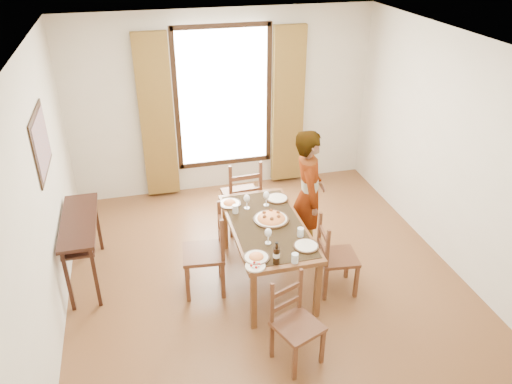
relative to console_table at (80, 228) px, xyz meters
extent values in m
plane|color=#53361A|center=(2.03, -0.60, -0.68)|extent=(5.00, 5.00, 0.00)
cube|color=beige|center=(2.03, 1.90, 0.67)|extent=(4.50, 0.10, 2.70)
cube|color=beige|center=(2.03, -3.10, 0.67)|extent=(4.50, 0.10, 2.70)
cube|color=beige|center=(-0.22, -0.60, 0.67)|extent=(0.10, 5.00, 2.70)
cube|color=beige|center=(4.28, -0.60, 0.67)|extent=(0.10, 5.00, 2.70)
cube|color=white|center=(2.03, -0.60, 2.04)|extent=(4.50, 5.00, 0.04)
cube|color=white|center=(2.03, 1.87, 0.77)|extent=(1.30, 0.04, 2.00)
cube|color=olive|center=(1.05, 1.81, 0.57)|extent=(0.48, 0.10, 2.40)
cube|color=olive|center=(3.01, 1.81, 0.57)|extent=(0.48, 0.10, 2.40)
cube|color=black|center=(-0.21, 0.00, 1.07)|extent=(0.02, 0.86, 0.66)
cube|color=#C85525|center=(-0.20, 0.00, 1.07)|extent=(0.01, 0.76, 0.56)
cube|color=black|center=(0.00, 0.00, 0.10)|extent=(0.38, 1.20, 0.04)
cube|color=black|center=(0.00, 0.00, -0.02)|extent=(0.34, 1.10, 0.03)
cube|color=black|center=(-0.14, -0.55, -0.30)|extent=(0.04, 0.04, 0.76)
cube|color=black|center=(-0.14, 0.55, -0.30)|extent=(0.04, 0.04, 0.76)
cube|color=black|center=(0.14, -0.55, -0.30)|extent=(0.04, 0.04, 0.76)
cube|color=black|center=(0.14, 0.55, -0.30)|extent=(0.04, 0.04, 0.76)
cube|color=brown|center=(2.04, -0.55, 0.04)|extent=(0.81, 1.60, 0.05)
cube|color=black|center=(2.04, -0.55, 0.07)|extent=(0.74, 1.47, 0.01)
cube|color=brown|center=(1.69, -1.29, -0.33)|extent=(0.06, 0.06, 0.70)
cube|color=brown|center=(1.69, 0.18, -0.33)|extent=(0.06, 0.06, 0.70)
cube|color=brown|center=(2.38, -1.29, -0.33)|extent=(0.06, 0.06, 0.70)
cube|color=brown|center=(2.38, 0.18, -0.33)|extent=(0.06, 0.06, 0.70)
cube|color=#5A2C1E|center=(1.31, -0.54, -0.20)|extent=(0.50, 0.50, 0.04)
cube|color=#5A2C1E|center=(1.13, -0.33, -0.44)|extent=(0.04, 0.04, 0.49)
cube|color=#5A2C1E|center=(1.52, -0.37, -0.44)|extent=(0.04, 0.04, 0.49)
cube|color=#5A2C1E|center=(1.09, -0.72, -0.44)|extent=(0.04, 0.04, 0.49)
cube|color=#5A2C1E|center=(1.48, -0.76, -0.44)|extent=(0.04, 0.04, 0.49)
cube|color=#5A2C1E|center=(1.53, -0.37, 0.07)|extent=(0.04, 0.04, 0.54)
cube|color=#5A2C1E|center=(1.49, -0.76, 0.07)|extent=(0.04, 0.04, 0.54)
cube|color=#5A2C1E|center=(1.51, -0.57, -0.04)|extent=(0.07, 0.39, 0.05)
cube|color=#5A2C1E|center=(1.51, -0.57, 0.16)|extent=(0.07, 0.39, 0.05)
cube|color=#5A2C1E|center=(2.01, 0.63, -0.19)|extent=(0.49, 0.49, 0.04)
cube|color=#5A2C1E|center=(2.19, 0.84, -0.43)|extent=(0.04, 0.04, 0.50)
cube|color=#5A2C1E|center=(2.22, 0.44, -0.43)|extent=(0.04, 0.04, 0.50)
cube|color=#5A2C1E|center=(1.79, 0.82, -0.43)|extent=(0.04, 0.04, 0.50)
cube|color=#5A2C1E|center=(1.82, 0.42, -0.43)|extent=(0.04, 0.04, 0.50)
cube|color=#5A2C1E|center=(2.22, 0.43, 0.09)|extent=(0.04, 0.04, 0.55)
cube|color=#5A2C1E|center=(1.82, 0.41, 0.09)|extent=(0.04, 0.04, 0.55)
cube|color=#5A2C1E|center=(2.02, 0.42, -0.02)|extent=(0.40, 0.05, 0.06)
cube|color=#5A2C1E|center=(2.02, 0.42, 0.18)|extent=(0.40, 0.05, 0.06)
cube|color=#5A2C1E|center=(1.98, -1.82, -0.26)|extent=(0.51, 0.51, 0.04)
cube|color=#5A2C1E|center=(1.89, -2.04, -0.47)|extent=(0.04, 0.04, 0.42)
cube|color=#5A2C1E|center=(1.76, -1.72, -0.47)|extent=(0.04, 0.04, 0.42)
cube|color=#5A2C1E|center=(2.21, -1.91, -0.47)|extent=(0.04, 0.04, 0.42)
cube|color=#5A2C1E|center=(2.08, -1.60, -0.47)|extent=(0.04, 0.04, 0.42)
cube|color=#5A2C1E|center=(1.76, -1.71, -0.02)|extent=(0.03, 0.03, 0.47)
cube|color=#5A2C1E|center=(2.08, -1.59, -0.02)|extent=(0.03, 0.03, 0.47)
cube|color=#5A2C1E|center=(1.92, -1.65, -0.12)|extent=(0.32, 0.15, 0.05)
cube|color=#5A2C1E|center=(1.92, -1.65, 0.05)|extent=(0.32, 0.15, 0.05)
cube|color=#5A2C1E|center=(2.76, -0.92, -0.25)|extent=(0.45, 0.45, 0.04)
cube|color=#5A2C1E|center=(2.91, -1.11, -0.47)|extent=(0.04, 0.04, 0.44)
cube|color=#5A2C1E|center=(2.56, -1.07, -0.47)|extent=(0.04, 0.04, 0.44)
cube|color=#5A2C1E|center=(2.95, -0.77, -0.47)|extent=(0.04, 0.04, 0.44)
cube|color=#5A2C1E|center=(2.60, -0.73, -0.47)|extent=(0.04, 0.04, 0.44)
cube|color=#5A2C1E|center=(2.55, -1.07, 0.00)|extent=(0.03, 0.03, 0.49)
cube|color=#5A2C1E|center=(2.59, -0.73, 0.00)|extent=(0.03, 0.03, 0.49)
cube|color=#5A2C1E|center=(2.57, -0.90, -0.10)|extent=(0.07, 0.35, 0.05)
cube|color=#5A2C1E|center=(2.57, -0.90, 0.07)|extent=(0.07, 0.35, 0.05)
imported|color=gray|center=(2.65, -0.18, 0.15)|extent=(0.79, 0.67, 1.67)
cylinder|color=silver|center=(2.32, -0.87, 0.12)|extent=(0.07, 0.07, 0.10)
cylinder|color=silver|center=(1.75, -0.22, 0.12)|extent=(0.07, 0.07, 0.10)
cylinder|color=silver|center=(2.11, -1.29, 0.12)|extent=(0.07, 0.07, 0.10)
camera|label=1|loc=(0.75, -5.07, 3.06)|focal=35.00mm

